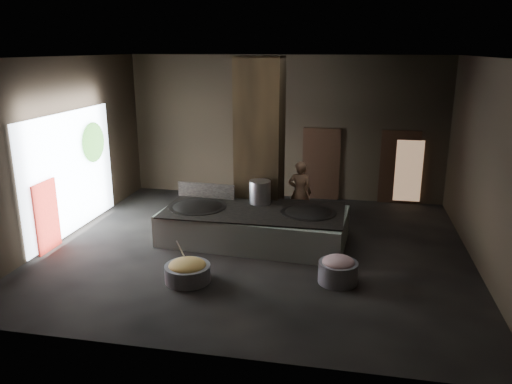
% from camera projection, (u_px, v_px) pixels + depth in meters
% --- Properties ---
extents(floor, '(10.00, 9.00, 0.10)m').
position_uv_depth(floor, '(257.00, 249.00, 12.20)').
color(floor, black).
rests_on(floor, ground).
extents(ceiling, '(10.00, 9.00, 0.10)m').
position_uv_depth(ceiling, '(258.00, 55.00, 10.92)').
color(ceiling, black).
rests_on(ceiling, back_wall).
extents(back_wall, '(10.00, 0.10, 4.50)m').
position_uv_depth(back_wall, '(285.00, 128.00, 15.85)').
color(back_wall, black).
rests_on(back_wall, ground).
extents(front_wall, '(10.00, 0.10, 4.50)m').
position_uv_depth(front_wall, '(198.00, 222.00, 7.27)').
color(front_wall, black).
rests_on(front_wall, ground).
extents(left_wall, '(0.10, 9.00, 4.50)m').
position_uv_depth(left_wall, '(60.00, 149.00, 12.49)').
color(left_wall, black).
rests_on(left_wall, ground).
extents(right_wall, '(0.10, 9.00, 4.50)m').
position_uv_depth(right_wall, '(490.00, 167.00, 10.62)').
color(right_wall, black).
rests_on(right_wall, ground).
extents(pillar, '(1.20, 1.20, 4.50)m').
position_uv_depth(pillar, '(260.00, 142.00, 13.40)').
color(pillar, black).
rests_on(pillar, ground).
extents(hearth_platform, '(4.67, 2.47, 0.79)m').
position_uv_depth(hearth_platform, '(254.00, 226.00, 12.51)').
color(hearth_platform, '#B6CAB6').
rests_on(hearth_platform, ground).
extents(platform_cap, '(4.43, 2.13, 0.03)m').
position_uv_depth(platform_cap, '(254.00, 210.00, 12.40)').
color(platform_cap, black).
rests_on(platform_cap, hearth_platform).
extents(wok_left, '(1.43, 1.43, 0.39)m').
position_uv_depth(wok_left, '(198.00, 210.00, 12.63)').
color(wok_left, black).
rests_on(wok_left, hearth_platform).
extents(wok_left_rim, '(1.46, 1.46, 0.05)m').
position_uv_depth(wok_left_rim, '(197.00, 207.00, 12.62)').
color(wok_left_rim, black).
rests_on(wok_left_rim, hearth_platform).
extents(wok_right, '(1.33, 1.33, 0.37)m').
position_uv_depth(wok_right, '(308.00, 215.00, 12.21)').
color(wok_right, black).
rests_on(wok_right, hearth_platform).
extents(wok_right_rim, '(1.36, 1.36, 0.05)m').
position_uv_depth(wok_right_rim, '(308.00, 213.00, 12.19)').
color(wok_right_rim, black).
rests_on(wok_right_rim, hearth_platform).
extents(stock_pot, '(0.55, 0.55, 0.59)m').
position_uv_depth(stock_pot, '(260.00, 192.00, 12.82)').
color(stock_pot, '#AAACB1').
rests_on(stock_pot, hearth_platform).
extents(splash_guard, '(1.58, 0.17, 0.39)m').
position_uv_depth(splash_guard, '(206.00, 191.00, 13.31)').
color(splash_guard, black).
rests_on(splash_guard, hearth_platform).
extents(cook, '(0.65, 0.42, 1.75)m').
position_uv_depth(cook, '(300.00, 193.00, 13.68)').
color(cook, '#906649').
rests_on(cook, ground).
extents(veg_basin, '(1.06, 1.06, 0.35)m').
position_uv_depth(veg_basin, '(188.00, 273.00, 10.40)').
color(veg_basin, gray).
rests_on(veg_basin, ground).
extents(veg_fill, '(0.78, 0.78, 0.24)m').
position_uv_depth(veg_fill, '(187.00, 265.00, 10.35)').
color(veg_fill, '#9BA851').
rests_on(veg_fill, veg_basin).
extents(ladle, '(0.15, 0.37, 0.68)m').
position_uv_depth(ladle, '(183.00, 253.00, 10.46)').
color(ladle, '#AAACB1').
rests_on(ladle, veg_basin).
extents(meat_basin, '(0.93, 0.93, 0.45)m').
position_uv_depth(meat_basin, '(338.00, 272.00, 10.32)').
color(meat_basin, gray).
rests_on(meat_basin, ground).
extents(meat_fill, '(0.68, 0.68, 0.26)m').
position_uv_depth(meat_fill, '(338.00, 262.00, 10.26)').
color(meat_fill, '#AD6770').
rests_on(meat_fill, meat_basin).
extents(doorway_near, '(1.18, 0.08, 2.38)m').
position_uv_depth(doorway_near, '(321.00, 165.00, 15.85)').
color(doorway_near, black).
rests_on(doorway_near, ground).
extents(doorway_near_glow, '(0.86, 0.04, 2.04)m').
position_uv_depth(doorway_near_glow, '(326.00, 166.00, 15.99)').
color(doorway_near_glow, '#8C6647').
rests_on(doorway_near_glow, ground).
extents(doorway_far, '(1.18, 0.08, 2.38)m').
position_uv_depth(doorway_far, '(399.00, 169.00, 15.41)').
color(doorway_far, black).
rests_on(doorway_far, ground).
extents(doorway_far_glow, '(0.81, 0.04, 1.92)m').
position_uv_depth(doorway_far_glow, '(408.00, 171.00, 15.34)').
color(doorway_far_glow, '#8C6647').
rests_on(doorway_far_glow, ground).
extents(left_opening, '(0.04, 4.20, 3.10)m').
position_uv_depth(left_opening, '(71.00, 173.00, 12.84)').
color(left_opening, white).
rests_on(left_opening, ground).
extents(pavilion_sliver, '(0.05, 0.90, 1.70)m').
position_uv_depth(pavilion_sliver, '(47.00, 217.00, 11.81)').
color(pavilion_sliver, maroon).
rests_on(pavilion_sliver, ground).
extents(tree_silhouette, '(0.28, 1.10, 1.10)m').
position_uv_depth(tree_silhouette, '(93.00, 142.00, 13.70)').
color(tree_silhouette, '#194714').
rests_on(tree_silhouette, left_opening).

